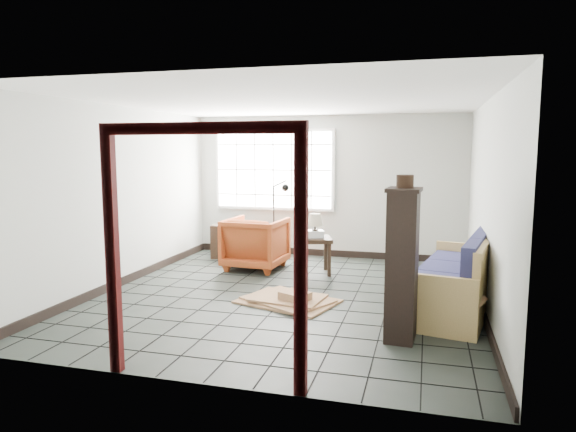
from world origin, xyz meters
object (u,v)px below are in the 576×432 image
(tall_shelf, at_px, (402,264))
(side_table, at_px, (314,244))
(futon_sofa, at_px, (459,282))
(armchair, at_px, (256,241))

(tall_shelf, bearing_deg, side_table, 123.83)
(futon_sofa, relative_size, armchair, 2.43)
(armchair, height_order, side_table, armchair)
(futon_sofa, distance_m, tall_shelf, 1.46)
(armchair, relative_size, tall_shelf, 0.60)
(tall_shelf, bearing_deg, armchair, 137.15)
(futon_sofa, relative_size, tall_shelf, 1.45)
(side_table, height_order, tall_shelf, tall_shelf)
(armchair, xyz_separation_m, side_table, (1.01, -0.07, 0.01))
(futon_sofa, distance_m, armchair, 3.47)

